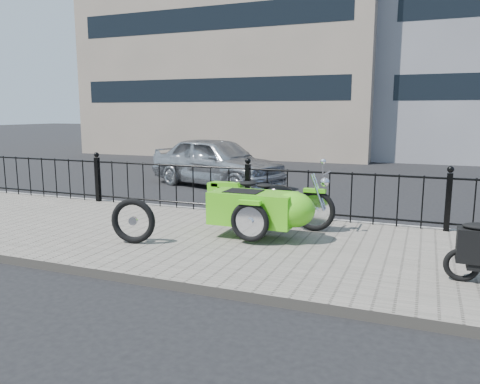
% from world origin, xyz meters
% --- Properties ---
extents(ground, '(120.00, 120.00, 0.00)m').
position_xyz_m(ground, '(0.00, 0.00, 0.00)').
color(ground, black).
rests_on(ground, ground).
extents(sidewalk, '(30.00, 3.80, 0.12)m').
position_xyz_m(sidewalk, '(0.00, -0.50, 0.06)').
color(sidewalk, '#676157').
rests_on(sidewalk, ground).
extents(curb, '(30.00, 0.10, 0.12)m').
position_xyz_m(curb, '(0.00, 1.44, 0.06)').
color(curb, gray).
rests_on(curb, ground).
extents(iron_fence, '(14.11, 0.11, 1.08)m').
position_xyz_m(iron_fence, '(0.00, 1.30, 0.59)').
color(iron_fence, black).
rests_on(iron_fence, sidewalk).
extents(building_tan, '(14.00, 8.01, 12.00)m').
position_xyz_m(building_tan, '(-6.00, 15.99, 6.00)').
color(building_tan, gray).
rests_on(building_tan, ground).
extents(motorcycle_sidecar, '(2.28, 1.48, 0.98)m').
position_xyz_m(motorcycle_sidecar, '(0.85, -0.13, 0.59)').
color(motorcycle_sidecar, black).
rests_on(motorcycle_sidecar, sidewalk).
extents(spare_tire, '(0.69, 0.24, 0.68)m').
position_xyz_m(spare_tire, '(-0.85, -1.23, 0.46)').
color(spare_tire, black).
rests_on(spare_tire, sidewalk).
extents(sedan_car, '(4.36, 2.80, 1.38)m').
position_xyz_m(sedan_car, '(-2.29, 4.88, 0.69)').
color(sedan_car, '#A6A9AD').
rests_on(sedan_car, ground).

